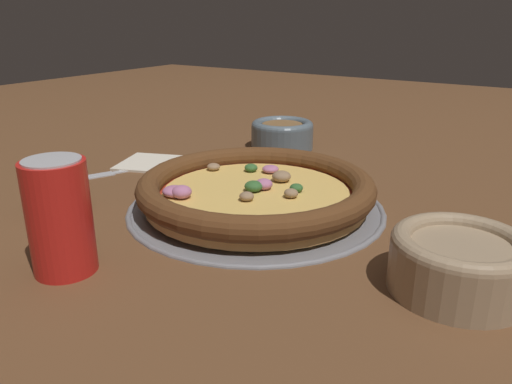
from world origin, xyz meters
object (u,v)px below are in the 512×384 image
at_px(bowl_near, 459,261).
at_px(bowl_far, 282,133).
at_px(pizza_tray, 256,206).
at_px(beverage_can, 60,217).
at_px(pizza, 256,189).
at_px(napkin, 157,162).
at_px(drinking_cup, 58,186).
at_px(fork, 130,170).

relative_size(bowl_near, bowl_far, 1.08).
height_order(pizza_tray, beverage_can, beverage_can).
bearing_deg(pizza, napkin, -17.58).
height_order(pizza_tray, drinking_cup, drinking_cup).
height_order(pizza_tray, bowl_near, bowl_near).
xyz_separation_m(pizza_tray, napkin, (0.27, -0.08, 0.00)).
distance_m(bowl_near, napkin, 0.58).
height_order(bowl_near, beverage_can, beverage_can).
height_order(bowl_far, napkin, bowl_far).
height_order(pizza, beverage_can, beverage_can).
relative_size(bowl_far, drinking_cup, 1.66).
distance_m(bowl_far, fork, 0.32).
height_order(pizza_tray, fork, pizza_tray).
bearing_deg(fork, drinking_cup, 41.57).
relative_size(pizza_tray, pizza, 1.09).
xyz_separation_m(pizza_tray, bowl_near, (-0.29, 0.08, 0.03)).
distance_m(pizza_tray, bowl_far, 0.34).
height_order(bowl_near, fork, bowl_near).
height_order(pizza, napkin, pizza).
xyz_separation_m(napkin, fork, (0.01, 0.05, -0.00)).
xyz_separation_m(pizza, bowl_near, (-0.29, 0.08, 0.00)).
bearing_deg(drinking_cup, beverage_can, 144.75).
relative_size(bowl_near, fork, 0.82).
bearing_deg(drinking_cup, bowl_near, -171.22).
height_order(napkin, beverage_can, beverage_can).
xyz_separation_m(bowl_near, bowl_far, (0.42, -0.39, -0.00)).
bearing_deg(pizza_tray, bowl_near, 164.85).
height_order(drinking_cup, fork, drinking_cup).
bearing_deg(beverage_can, pizza, -105.77).
distance_m(napkin, fork, 0.06).
relative_size(pizza, drinking_cup, 4.39).
relative_size(napkin, fork, 0.98).
relative_size(drinking_cup, fork, 0.46).
relative_size(pizza_tray, drinking_cup, 4.79).
height_order(drinking_cup, beverage_can, beverage_can).
bearing_deg(bowl_far, napkin, 59.30).
bearing_deg(napkin, bowl_near, 163.69).
bearing_deg(beverage_can, napkin, -60.65).
bearing_deg(pizza, bowl_near, 164.89).
height_order(drinking_cup, napkin, drinking_cup).
relative_size(drinking_cup, napkin, 0.47).
bearing_deg(napkin, fork, 75.79).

